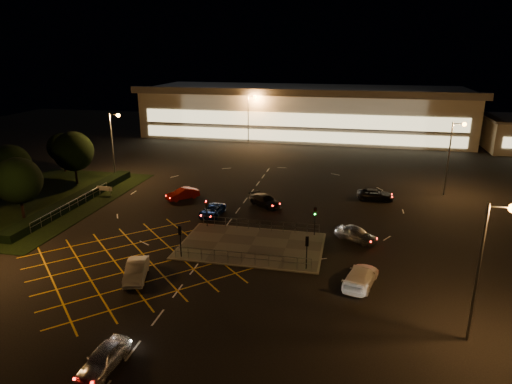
% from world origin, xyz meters
% --- Properties ---
extents(ground, '(180.00, 180.00, 0.00)m').
position_xyz_m(ground, '(0.00, 0.00, 0.00)').
color(ground, black).
rests_on(ground, ground).
extents(pedestrian_island, '(14.00, 9.00, 0.12)m').
position_xyz_m(pedestrian_island, '(2.00, -2.00, 0.06)').
color(pedestrian_island, '#4C4944').
rests_on(pedestrian_island, ground).
extents(grass_verge, '(18.00, 30.00, 0.08)m').
position_xyz_m(grass_verge, '(-28.00, 6.00, 0.04)').
color(grass_verge, black).
rests_on(grass_verge, ground).
extents(hedge, '(2.00, 26.00, 1.00)m').
position_xyz_m(hedge, '(-23.00, 6.00, 0.50)').
color(hedge, black).
rests_on(hedge, ground).
extents(supermarket, '(72.00, 26.50, 10.50)m').
position_xyz_m(supermarket, '(0.00, 61.95, 5.31)').
color(supermarket, beige).
rests_on(supermarket, ground).
extents(streetlight_se, '(1.78, 0.56, 10.03)m').
position_xyz_m(streetlight_se, '(20.44, -14.00, 6.56)').
color(streetlight_se, slate).
rests_on(streetlight_se, ground).
extents(streetlight_nw, '(1.78, 0.56, 10.03)m').
position_xyz_m(streetlight_nw, '(-23.56, 18.00, 6.56)').
color(streetlight_nw, slate).
rests_on(streetlight_nw, ground).
extents(streetlight_ne, '(1.78, 0.56, 10.03)m').
position_xyz_m(streetlight_ne, '(24.44, 20.00, 6.56)').
color(streetlight_ne, slate).
rests_on(streetlight_ne, ground).
extents(streetlight_far_left, '(1.78, 0.56, 10.03)m').
position_xyz_m(streetlight_far_left, '(-9.56, 48.00, 6.56)').
color(streetlight_far_left, slate).
rests_on(streetlight_far_left, ground).
extents(streetlight_far_right, '(1.78, 0.56, 10.03)m').
position_xyz_m(streetlight_far_right, '(30.44, 50.00, 6.56)').
color(streetlight_far_right, slate).
rests_on(streetlight_far_right, ground).
extents(signal_sw, '(0.28, 0.30, 3.15)m').
position_xyz_m(signal_sw, '(-4.00, -5.99, 2.37)').
color(signal_sw, black).
rests_on(signal_sw, pedestrian_island).
extents(signal_se, '(0.28, 0.30, 3.15)m').
position_xyz_m(signal_se, '(8.00, -5.99, 2.37)').
color(signal_se, black).
rests_on(signal_se, pedestrian_island).
extents(signal_nw, '(0.28, 0.30, 3.15)m').
position_xyz_m(signal_nw, '(-4.00, 1.99, 2.37)').
color(signal_nw, black).
rests_on(signal_nw, pedestrian_island).
extents(signal_ne, '(0.28, 0.30, 3.15)m').
position_xyz_m(signal_ne, '(8.00, 1.99, 2.37)').
color(signal_ne, black).
rests_on(signal_ne, pedestrian_island).
extents(tree_b, '(5.40, 5.40, 7.35)m').
position_xyz_m(tree_b, '(-32.00, 6.00, 4.64)').
color(tree_b, black).
rests_on(tree_b, ground).
extents(tree_c, '(5.76, 5.76, 7.84)m').
position_xyz_m(tree_c, '(-28.00, 14.00, 4.95)').
color(tree_c, black).
rests_on(tree_c, ground).
extents(tree_d, '(4.68, 4.68, 6.37)m').
position_xyz_m(tree_d, '(-34.00, 20.00, 4.02)').
color(tree_d, black).
rests_on(tree_d, ground).
extents(tree_e, '(5.40, 5.40, 7.35)m').
position_xyz_m(tree_e, '(-26.00, 0.00, 4.64)').
color(tree_e, black).
rests_on(tree_e, ground).
extents(car_near_silver, '(1.99, 4.36, 1.45)m').
position_xyz_m(car_near_silver, '(-2.95, -21.94, 0.72)').
color(car_near_silver, silver).
rests_on(car_near_silver, ground).
extents(car_queue_white, '(2.97, 4.97, 1.55)m').
position_xyz_m(car_queue_white, '(-6.27, -10.75, 0.77)').
color(car_queue_white, '#BABABA').
rests_on(car_queue_white, ground).
extents(car_left_blue, '(2.45, 4.78, 1.29)m').
position_xyz_m(car_left_blue, '(-4.54, 5.63, 0.65)').
color(car_left_blue, navy).
rests_on(car_left_blue, ground).
extents(car_far_dkgrey, '(5.01, 4.56, 1.40)m').
position_xyz_m(car_far_dkgrey, '(0.98, 10.46, 0.70)').
color(car_far_dkgrey, black).
rests_on(car_far_dkgrey, ground).
extents(car_right_silver, '(4.82, 3.95, 1.55)m').
position_xyz_m(car_right_silver, '(12.33, 1.68, 0.77)').
color(car_right_silver, '#9EA0A5').
rests_on(car_right_silver, ground).
extents(car_circ_red, '(4.15, 4.29, 1.46)m').
position_xyz_m(car_circ_red, '(-10.26, 10.76, 0.73)').
color(car_circ_red, '#9C130B').
rests_on(car_circ_red, ground).
extents(car_east_grey, '(4.90, 2.34, 1.35)m').
position_xyz_m(car_east_grey, '(14.77, 16.02, 0.67)').
color(car_east_grey, black).
rests_on(car_east_grey, ground).
extents(car_approach_white, '(3.47, 5.78, 1.57)m').
position_xyz_m(car_approach_white, '(12.79, -7.78, 0.78)').
color(car_approach_white, silver).
rests_on(car_approach_white, ground).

